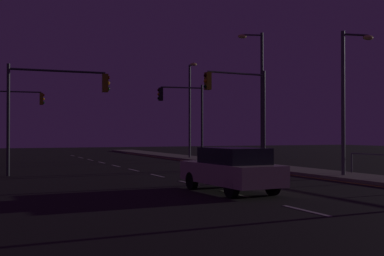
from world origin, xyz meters
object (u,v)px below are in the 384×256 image
(traffic_light_far_left, at_px, (183,107))
(street_lamp_mid_block, at_px, (348,88))
(street_lamp_median, at_px, (259,87))
(traffic_light_near_right, at_px, (18,110))
(traffic_light_far_right, at_px, (55,97))
(traffic_light_overhead_east, at_px, (239,98))
(car, at_px, (231,169))
(street_lamp_across_street, at_px, (190,101))

(traffic_light_far_left, bearing_deg, street_lamp_mid_block, -81.95)
(street_lamp_mid_block, distance_m, street_lamp_median, 7.20)
(street_lamp_median, bearing_deg, traffic_light_near_right, 129.14)
(traffic_light_far_right, height_order, street_lamp_mid_block, street_lamp_mid_block)
(traffic_light_far_left, height_order, traffic_light_overhead_east, traffic_light_far_left)
(car, height_order, street_lamp_mid_block, street_lamp_mid_block)
(car, bearing_deg, traffic_light_far_right, 114.65)
(traffic_light_overhead_east, xyz_separation_m, street_lamp_across_street, (2.22, 12.19, 0.65))
(traffic_light_far_right, bearing_deg, traffic_light_far_left, 37.47)
(traffic_light_near_right, height_order, street_lamp_mid_block, street_lamp_mid_block)
(traffic_light_far_left, bearing_deg, street_lamp_across_street, 58.83)
(car, bearing_deg, traffic_light_far_left, 72.78)
(traffic_light_far_left, relative_size, street_lamp_across_street, 0.74)
(car, relative_size, street_lamp_median, 0.56)
(car, height_order, traffic_light_far_right, traffic_light_far_right)
(traffic_light_near_right, bearing_deg, street_lamp_across_street, -18.77)
(traffic_light_near_right, distance_m, traffic_light_overhead_east, 19.72)
(car, bearing_deg, traffic_light_near_right, 101.98)
(traffic_light_far_left, distance_m, street_lamp_across_street, 3.72)
(car, xyz_separation_m, traffic_light_far_right, (-4.66, 10.16, 3.10))
(traffic_light_near_right, height_order, traffic_light_overhead_east, traffic_light_overhead_east)
(street_lamp_across_street, distance_m, street_lamp_mid_block, 18.25)
(traffic_light_near_right, relative_size, traffic_light_far_right, 1.02)
(traffic_light_overhead_east, distance_m, street_lamp_mid_block, 6.54)
(traffic_light_near_right, bearing_deg, traffic_light_overhead_east, -57.22)
(traffic_light_overhead_east, bearing_deg, street_lamp_median, 29.69)
(traffic_light_near_right, xyz_separation_m, street_lamp_mid_block, (13.14, -22.63, 0.26))
(traffic_light_far_right, bearing_deg, traffic_light_overhead_east, -6.93)
(traffic_light_far_left, bearing_deg, traffic_light_near_right, 145.67)
(traffic_light_near_right, distance_m, street_lamp_mid_block, 26.17)
(car, bearing_deg, street_lamp_across_street, 70.53)
(street_lamp_median, bearing_deg, traffic_light_far_right, 179.47)
(traffic_light_overhead_east, height_order, street_lamp_median, street_lamp_median)
(traffic_light_far_left, height_order, street_lamp_across_street, street_lamp_across_street)
(car, distance_m, traffic_light_far_right, 11.61)
(traffic_light_overhead_east, bearing_deg, street_lamp_across_street, 79.66)
(traffic_light_far_right, height_order, street_lamp_median, street_lamp_median)
(traffic_light_far_left, relative_size, traffic_light_overhead_east, 1.00)
(traffic_light_near_right, relative_size, street_lamp_across_street, 0.74)
(street_lamp_mid_block, bearing_deg, car, -159.37)
(traffic_light_far_left, bearing_deg, traffic_light_far_right, -142.53)
(car, relative_size, traffic_light_far_left, 0.81)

